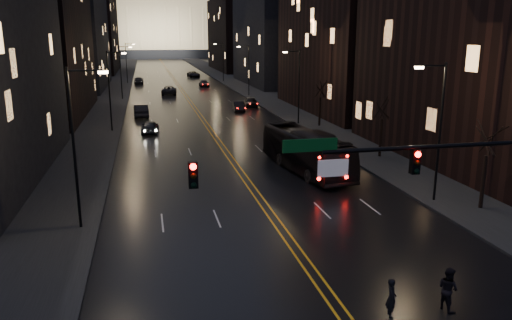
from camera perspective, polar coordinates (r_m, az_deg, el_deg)
ground at (r=21.84m, az=8.32°, el=-15.10°), size 900.00×900.00×0.00m
road at (r=148.31m, az=-9.82°, el=9.73°), size 20.00×320.00×0.02m
sidewalk_left at (r=148.30m, az=-15.30°, el=9.48°), size 8.00×320.00×0.16m
sidewalk_right at (r=149.62m, az=-4.38°, el=9.96°), size 8.00×320.00×0.16m
center_line at (r=148.31m, az=-9.82°, el=9.74°), size 0.62×320.00×0.01m
building_left_mid at (r=73.19m, az=-24.35°, el=15.51°), size 12.00×30.00×28.00m
building_left_far at (r=110.65m, az=-20.21°, el=12.89°), size 12.00×34.00×20.00m
building_left_dist at (r=158.39m, az=-18.03°, el=13.87°), size 12.00×40.00×24.00m
building_right_near at (r=47.06m, az=25.00°, el=14.49°), size 12.00×26.00×24.00m
building_right_mid at (r=113.32m, az=1.97°, el=15.24°), size 12.00×34.00×26.00m
building_right_dist at (r=160.24m, az=-2.43°, el=14.16°), size 12.00×40.00×22.00m
capitol at (r=267.94m, az=-11.32°, el=15.17°), size 90.00×50.00×58.50m
traffic_signal at (r=22.65m, az=22.92°, el=-1.10°), size 17.29×0.45×7.00m
streetlamp_right_near at (r=33.46m, az=20.07°, el=3.72°), size 2.13×0.25×9.00m
streetlamp_left_near at (r=28.55m, az=-19.79°, el=2.10°), size 2.13×0.25×9.00m
streetlamp_right_mid at (r=60.71m, az=4.78°, el=8.78°), size 2.13×0.25×9.00m
streetlamp_left_mid at (r=58.15m, az=-16.26°, el=8.05°), size 2.13×0.25×9.00m
streetlamp_right_far at (r=89.73m, az=-0.95°, el=10.51°), size 2.13×0.25×9.00m
streetlamp_left_far at (r=88.02m, az=-15.10°, el=9.97°), size 2.13×0.25×9.00m
streetlamp_right_dist at (r=119.24m, az=-3.88°, el=11.35°), size 2.13×0.25×9.00m
streetlamp_left_dist at (r=117.95m, az=-14.52°, el=10.92°), size 2.13×0.25×9.00m
tree_right_near at (r=33.20m, az=25.01°, el=2.20°), size 2.40×2.40×6.65m
tree_right_mid at (r=44.94m, az=14.26°, el=5.85°), size 2.40×2.40×6.65m
tree_right_far at (r=59.56m, az=7.37°, el=8.08°), size 2.40×2.40×6.65m
bus at (r=39.94m, az=5.71°, el=1.04°), size 4.37×12.15×3.31m
oncoming_car_a at (r=56.70m, az=-12.02°, el=3.71°), size 2.12×4.44×1.47m
oncoming_car_b at (r=68.57m, az=-13.01°, el=5.51°), size 2.09×5.27×1.70m
oncoming_car_c at (r=94.19m, az=-9.91°, el=7.85°), size 3.05×5.88×1.58m
oncoming_car_d at (r=117.17m, az=-13.26°, el=8.84°), size 2.12×5.17×1.50m
receding_car_a at (r=72.07m, az=-1.99°, el=6.14°), size 1.81×4.38×1.41m
receding_car_b at (r=76.38m, az=-0.59°, el=6.66°), size 2.40×4.81×1.58m
receding_car_c at (r=107.51m, az=-5.95°, el=8.67°), size 1.95×4.73×1.37m
receding_car_d at (r=133.49m, az=-7.15°, el=9.70°), size 3.21×5.83×1.55m
pedestrian_a at (r=20.54m, az=15.20°, el=-14.96°), size 0.49×0.65×1.59m
pedestrian_b at (r=21.64m, az=21.10°, el=-13.56°), size 0.67×0.96×1.80m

